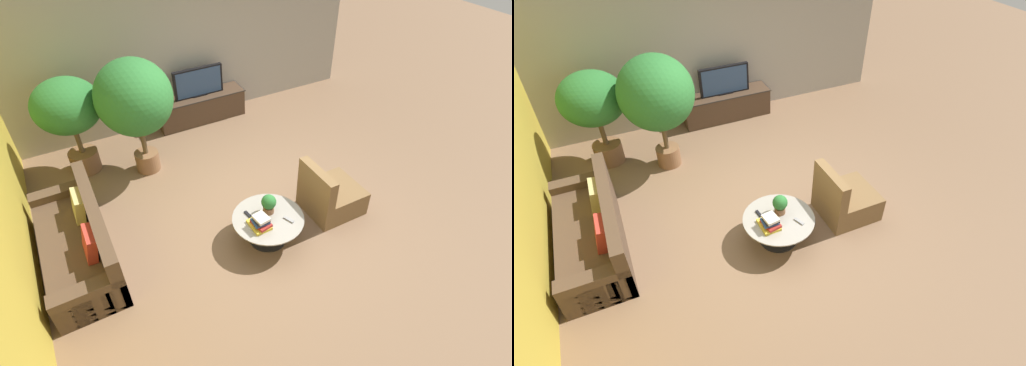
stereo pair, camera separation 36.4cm
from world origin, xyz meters
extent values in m
plane|color=brown|center=(0.00, 0.00, 0.00)|extent=(24.00, 24.00, 0.00)
cube|color=#A39E93|center=(0.00, 3.26, 1.50)|extent=(7.40, 0.12, 3.00)
cube|color=#473323|center=(0.20, 2.94, 0.27)|extent=(1.77, 0.48, 0.55)
cube|color=#2D2823|center=(0.20, 2.94, 0.54)|extent=(1.80, 0.50, 0.02)
cube|color=black|center=(0.20, 2.94, 0.83)|extent=(1.00, 0.08, 0.57)
cube|color=navy|center=(0.20, 2.90, 0.83)|extent=(0.92, 0.00, 0.51)
cube|color=black|center=(0.20, 2.94, 0.56)|extent=(0.30, 0.13, 0.02)
cylinder|color=black|center=(-0.26, -0.57, 0.01)|extent=(0.55, 0.55, 0.02)
cylinder|color=black|center=(-0.26, -0.57, 0.19)|extent=(0.10, 0.10, 0.39)
cylinder|color=gray|center=(-0.26, -0.57, 0.40)|extent=(1.00, 1.00, 0.02)
cube|color=#4C3828|center=(-2.68, 0.33, 0.21)|extent=(0.84, 2.13, 0.42)
cube|color=#4C3828|center=(-2.34, 0.33, 0.63)|extent=(0.16, 2.13, 0.42)
cube|color=#4C3828|center=(-2.68, 1.29, 0.27)|extent=(0.84, 0.20, 0.54)
cube|color=#4C3828|center=(-2.68, -0.64, 0.27)|extent=(0.84, 0.20, 0.54)
cube|color=tan|center=(-2.50, 0.71, 0.60)|extent=(0.18, 0.40, 0.37)
cube|color=#B23328|center=(-2.50, -0.05, 0.59)|extent=(0.19, 0.39, 0.37)
cube|color=brown|center=(0.92, -0.50, 0.20)|extent=(0.80, 0.76, 0.40)
cube|color=brown|center=(0.59, -0.50, 0.63)|extent=(0.14, 0.76, 0.46)
cylinder|color=brown|center=(-2.20, 2.36, 0.18)|extent=(0.48, 0.48, 0.36)
cylinder|color=brown|center=(-2.20, 2.36, 0.58)|extent=(0.08, 0.08, 0.44)
ellipsoid|color=#286B2D|center=(-2.20, 2.36, 1.24)|extent=(1.06, 1.06, 0.87)
cylinder|color=brown|center=(-1.26, 1.85, 0.17)|extent=(0.40, 0.40, 0.34)
cylinder|color=brown|center=(-1.26, 1.85, 0.56)|extent=(0.08, 0.08, 0.43)
ellipsoid|color=#286B2D|center=(-1.26, 1.85, 1.38)|extent=(1.20, 1.20, 1.21)
cylinder|color=brown|center=(-0.20, -0.47, 0.46)|extent=(0.15, 0.15, 0.10)
sphere|color=#286B2D|center=(-0.20, -0.47, 0.60)|extent=(0.21, 0.21, 0.21)
cube|color=gold|center=(-0.44, -0.64, 0.43)|extent=(0.24, 0.32, 0.04)
cube|color=#A32823|center=(-0.43, -0.66, 0.47)|extent=(0.23, 0.29, 0.04)
cube|color=#2D4C84|center=(-0.44, -0.65, 0.50)|extent=(0.22, 0.20, 0.03)
cube|color=#232326|center=(-0.43, -0.66, 0.53)|extent=(0.19, 0.18, 0.04)
cube|color=beige|center=(-0.43, -0.66, 0.57)|extent=(0.20, 0.23, 0.04)
cube|color=black|center=(-0.48, -0.39, 0.42)|extent=(0.06, 0.16, 0.02)
cube|color=gray|center=(-0.04, -0.74, 0.42)|extent=(0.09, 0.16, 0.02)
camera|label=1|loc=(-2.29, -3.90, 4.30)|focal=28.00mm
camera|label=2|loc=(-1.97, -4.06, 4.30)|focal=28.00mm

